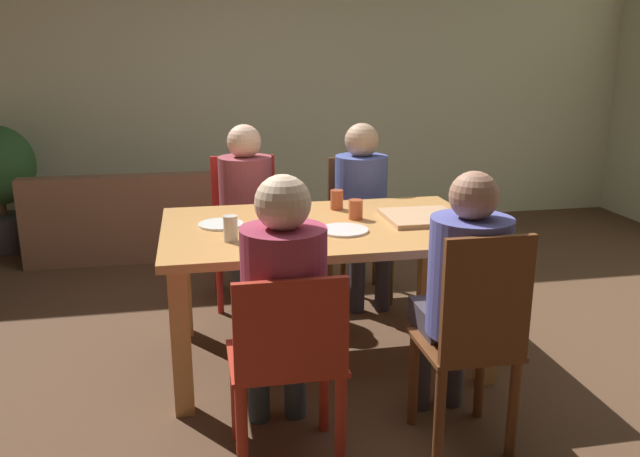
% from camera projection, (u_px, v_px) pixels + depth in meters
% --- Properties ---
extents(ground_plane, '(20.00, 20.00, 0.00)m').
position_uv_depth(ground_plane, '(323.00, 356.00, 3.64)').
color(ground_plane, brown).
extents(back_wall, '(7.44, 0.12, 2.94)m').
position_uv_depth(back_wall, '(261.00, 71.00, 6.05)').
color(back_wall, '#E2E9C3').
rests_on(back_wall, ground).
extents(dining_table, '(1.69, 1.07, 0.77)m').
position_uv_depth(dining_table, '(324.00, 244.00, 3.47)').
color(dining_table, '#CE8E4B').
rests_on(dining_table, ground).
extents(chair_0, '(0.39, 0.38, 0.98)m').
position_uv_depth(chair_0, '(473.00, 341.00, 2.65)').
color(chair_0, brown).
rests_on(chair_0, ground).
extents(person_0, '(0.34, 0.50, 1.20)m').
position_uv_depth(person_0, '(463.00, 285.00, 2.73)').
color(person_0, '#3D363D').
rests_on(person_0, ground).
extents(chair_1, '(0.46, 0.40, 0.86)m').
position_uv_depth(chair_1, '(288.00, 364.00, 2.56)').
color(chair_1, '#B12F1D').
rests_on(chair_1, ground).
extents(person_1, '(0.34, 0.52, 1.21)m').
position_uv_depth(person_1, '(282.00, 294.00, 2.61)').
color(person_1, '#324045').
rests_on(person_1, ground).
extents(chair_2, '(0.46, 0.44, 0.97)m').
position_uv_depth(chair_2, '(245.00, 222.00, 4.41)').
color(chair_2, '#B52520').
rests_on(chair_2, ground).
extents(person_2, '(0.35, 0.51, 1.20)m').
position_uv_depth(person_2, '(246.00, 201.00, 4.22)').
color(person_2, '#404248').
rests_on(person_2, ground).
extents(chair_3, '(0.38, 0.44, 0.94)m').
position_uv_depth(chair_3, '(357.00, 220.00, 4.48)').
color(chair_3, brown).
rests_on(chair_3, ground).
extents(person_3, '(0.35, 0.49, 1.20)m').
position_uv_depth(person_3, '(363.00, 197.00, 4.30)').
color(person_3, '#363443').
rests_on(person_3, ground).
extents(pizza_box_0, '(0.39, 0.39, 0.03)m').
position_uv_depth(pizza_box_0, '(421.00, 217.00, 3.53)').
color(pizza_box_0, tan).
rests_on(pizza_box_0, dining_table).
extents(plate_0, '(0.24, 0.24, 0.01)m').
position_uv_depth(plate_0, '(221.00, 224.00, 3.42)').
color(plate_0, white).
rests_on(plate_0, dining_table).
extents(plate_1, '(0.26, 0.26, 0.01)m').
position_uv_depth(plate_1, '(343.00, 230.00, 3.31)').
color(plate_1, white).
rests_on(plate_1, dining_table).
extents(plate_2, '(0.20, 0.20, 0.01)m').
position_uv_depth(plate_2, '(276.00, 210.00, 3.72)').
color(plate_2, white).
rests_on(plate_2, dining_table).
extents(drinking_glass_0, '(0.08, 0.08, 0.11)m').
position_uv_depth(drinking_glass_0, '(356.00, 209.00, 3.53)').
color(drinking_glass_0, '#BD512B').
rests_on(drinking_glass_0, dining_table).
extents(drinking_glass_1, '(0.07, 0.07, 0.13)m').
position_uv_depth(drinking_glass_1, '(231.00, 228.00, 3.12)').
color(drinking_glass_1, silver).
rests_on(drinking_glass_1, dining_table).
extents(drinking_glass_2, '(0.07, 0.07, 0.11)m').
position_uv_depth(drinking_glass_2, '(337.00, 200.00, 3.74)').
color(drinking_glass_2, '#B64F30').
rests_on(drinking_glass_2, dining_table).
extents(couch, '(1.94, 0.88, 0.71)m').
position_uv_depth(couch, '(152.00, 220.00, 5.51)').
color(couch, '#8B6147').
rests_on(couch, ground).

